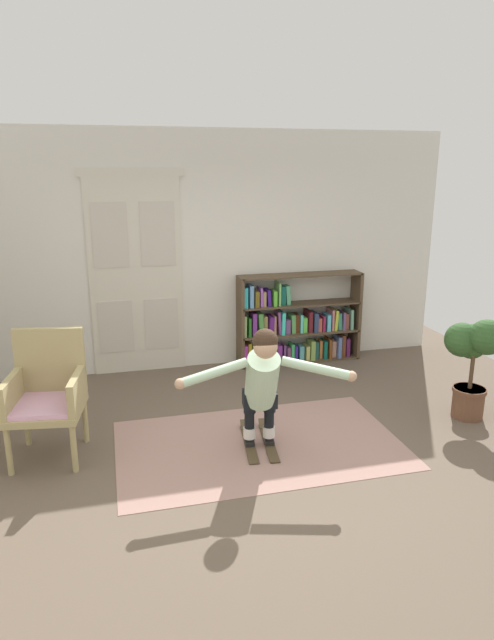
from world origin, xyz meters
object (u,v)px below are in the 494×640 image
object	(u,v)px
bookshelf	(294,325)
wicker_chair	(47,392)
skis_pair	(259,441)
potted_plant	(473,351)
person_skier	(262,379)

from	to	relation	value
bookshelf	wicker_chair	bearing A→B (deg)	-148.37
bookshelf	skis_pair	bearing A→B (deg)	-116.97
potted_plant	skis_pair	xyz separation A→B (m)	(-2.23, -0.06, -0.67)
bookshelf	person_skier	distance (m)	2.49
wicker_chair	skis_pair	size ratio (longest dim) A/B	1.42
wicker_chair	potted_plant	bearing A→B (deg)	-3.05
bookshelf	skis_pair	distance (m)	2.33
wicker_chair	skis_pair	world-z (taller)	wicker_chair
wicker_chair	person_skier	xyz separation A→B (m)	(1.79, -0.48, 0.13)
skis_pair	person_skier	world-z (taller)	person_skier
person_skier	skis_pair	bearing A→B (deg)	82.46
skis_pair	person_skier	size ratio (longest dim) A/B	0.52
bookshelf	wicker_chair	distance (m)	3.36
wicker_chair	skis_pair	distance (m)	1.92
potted_plant	person_skier	world-z (taller)	person_skier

